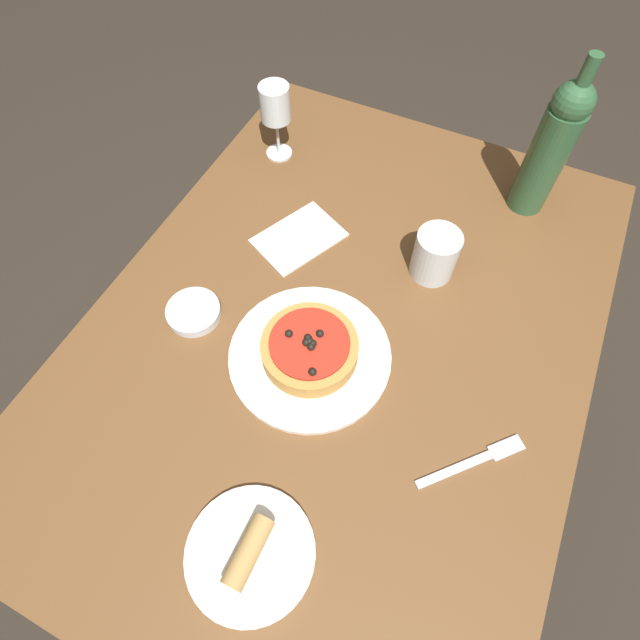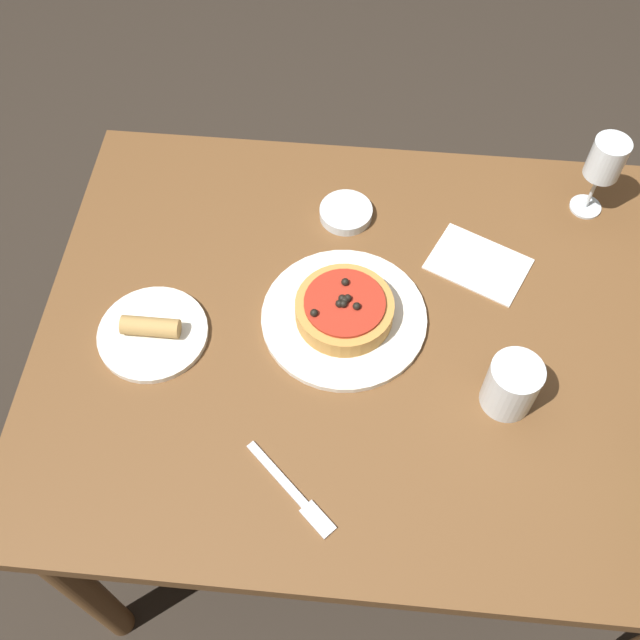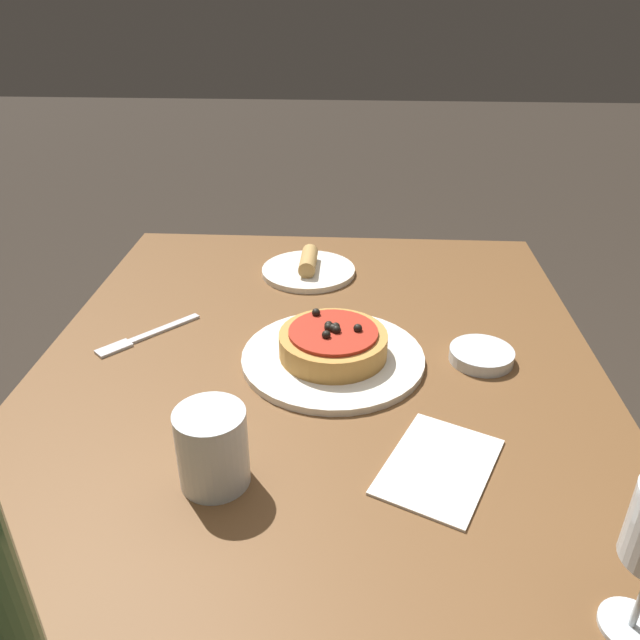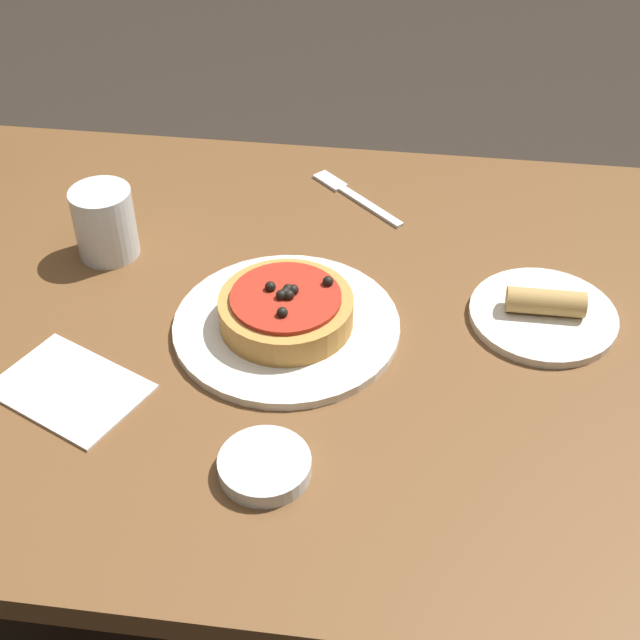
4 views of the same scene
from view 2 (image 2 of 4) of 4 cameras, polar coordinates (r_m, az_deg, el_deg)
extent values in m
plane|color=#2D261E|center=(2.03, 3.62, -12.52)|extent=(14.00, 14.00, 0.00)
cube|color=brown|center=(1.34, 5.34, -1.50)|extent=(1.25, 0.91, 0.03)
cylinder|color=brown|center=(1.64, -17.76, -18.80)|extent=(0.06, 0.06, 0.74)
cylinder|color=brown|center=(1.95, -11.91, 3.96)|extent=(0.06, 0.06, 0.74)
cylinder|color=brown|center=(1.98, 21.43, 1.31)|extent=(0.06, 0.06, 0.74)
cylinder|color=white|center=(1.33, 1.84, 0.19)|extent=(0.30, 0.30, 0.01)
cylinder|color=#BC843D|center=(1.31, 1.87, 0.79)|extent=(0.17, 0.17, 0.04)
cylinder|color=#A82819|center=(1.29, 1.90, 1.33)|extent=(0.14, 0.14, 0.01)
sphere|color=black|center=(1.28, 1.79, 1.24)|extent=(0.01, 0.01, 0.01)
sphere|color=black|center=(1.29, 2.12, 1.67)|extent=(0.01, 0.01, 0.01)
sphere|color=black|center=(1.29, 1.94, 1.54)|extent=(0.01, 0.01, 0.01)
sphere|color=black|center=(1.29, 1.89, 1.49)|extent=(0.01, 0.01, 0.01)
sphere|color=black|center=(1.29, 1.70, 1.66)|extent=(0.01, 0.01, 0.01)
sphere|color=black|center=(1.28, 1.49, 1.25)|extent=(0.01, 0.01, 0.01)
sphere|color=black|center=(1.31, 1.93, 2.91)|extent=(0.01, 0.01, 0.01)
sphere|color=black|center=(1.28, 2.81, 1.06)|extent=(0.01, 0.01, 0.01)
sphere|color=black|center=(1.27, -0.45, 0.54)|extent=(0.01, 0.01, 0.01)
cylinder|color=silver|center=(1.58, 19.55, 8.13)|extent=(0.06, 0.06, 0.00)
cylinder|color=silver|center=(1.55, 20.07, 9.28)|extent=(0.01, 0.01, 0.09)
cylinder|color=silver|center=(1.49, 21.03, 11.43)|extent=(0.07, 0.07, 0.08)
cylinder|color=silver|center=(1.25, 14.38, -4.84)|extent=(0.09, 0.09, 0.10)
cylinder|color=silver|center=(1.47, 1.99, 8.18)|extent=(0.10, 0.10, 0.02)
cube|color=silver|center=(1.21, -3.30, -11.64)|extent=(0.11, 0.10, 0.00)
cube|color=silver|center=(1.18, -0.17, -14.96)|extent=(0.06, 0.06, 0.00)
cylinder|color=white|center=(1.35, -12.61, -1.02)|extent=(0.19, 0.19, 0.01)
cylinder|color=#B2894C|center=(1.33, -12.79, -0.51)|extent=(0.10, 0.03, 0.03)
cube|color=silver|center=(1.44, 11.97, 4.20)|extent=(0.21, 0.19, 0.00)
camera|label=1|loc=(0.72, -30.82, 24.80)|focal=28.00mm
camera|label=3|loc=(1.26, 46.52, 11.64)|focal=35.00mm
camera|label=4|loc=(1.63, -1.71, 44.68)|focal=50.00mm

